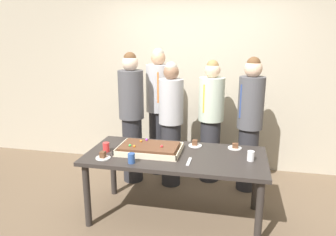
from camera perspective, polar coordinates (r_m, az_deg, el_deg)
The scene contains 16 objects.
ground_plane at distance 3.75m, azimuth 1.27°, elevation -16.96°, with size 12.00×12.00×0.00m, color brown.
interior_back_panel at distance 4.79m, azimuth 5.09°, elevation 9.05°, with size 8.00×0.12×3.00m, color #B2A893.
party_table at distance 3.45m, azimuth 1.33°, elevation -7.70°, with size 1.88×0.88×0.74m.
sheet_cake at distance 3.47m, azimuth -3.27°, elevation -5.42°, with size 0.67×0.44×0.10m.
plated_slice_near_left at distance 3.65m, azimuth 11.74°, elevation -5.03°, with size 0.15×0.15×0.06m.
plated_slice_near_right at distance 3.67m, azimuth 4.80°, elevation -4.62°, with size 0.15×0.15×0.07m.
plated_slice_far_left at distance 3.37m, azimuth -11.42°, elevation -6.65°, with size 0.15×0.15×0.07m.
drink_cup_nearest at distance 3.34m, azimuth 14.40°, elevation -6.51°, with size 0.07×0.07×0.10m, color white.
drink_cup_middle at distance 3.54m, azimuth -10.87°, elevation -5.07°, with size 0.07×0.07×0.10m, color red.
drink_cup_far_end at distance 3.20m, azimuth -6.48°, elevation -7.07°, with size 0.07×0.07×0.10m, color #2D5199.
cake_server_utensil at distance 3.23m, azimuth 3.73°, elevation -7.68°, with size 0.03×0.20×0.01m, color silver.
person_serving_front at distance 4.15m, azimuth 0.54°, elevation -0.85°, with size 0.31×0.31×1.63m.
person_green_shirt_behind at distance 4.33m, azimuth 7.57°, elevation -0.33°, with size 0.33×0.33×1.64m.
person_striped_tie_right at distance 4.53m, azimuth -1.68°, elevation 1.41°, with size 0.34×0.34×1.78m.
person_far_right_suit at distance 4.13m, azimuth 14.24°, elevation -0.74°, with size 0.31×0.31×1.70m.
person_back_corner at distance 4.28m, azimuth -6.45°, elevation 0.36°, with size 0.33×0.33×1.74m.
Camera 1 is at (0.60, -3.13, 1.97)m, focal length 34.51 mm.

